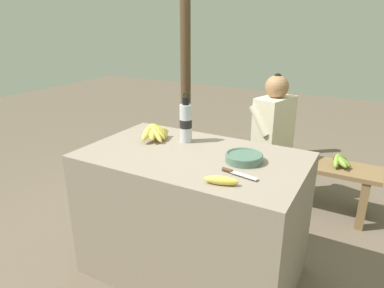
{
  "coord_description": "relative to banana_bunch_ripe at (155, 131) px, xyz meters",
  "views": [
    {
      "loc": [
        0.87,
        -1.57,
        1.5
      ],
      "look_at": [
        -0.03,
        0.05,
        0.83
      ],
      "focal_mm": 32.0,
      "sensor_mm": 36.0,
      "label": 1
    }
  ],
  "objects": [
    {
      "name": "knife",
      "position": [
        0.64,
        -0.24,
        -0.05
      ],
      "size": [
        0.2,
        0.06,
        0.02
      ],
      "rotation": [
        0.0,
        0.0,
        -0.18
      ],
      "color": "#BCBCC1",
      "rests_on": "market_counter"
    },
    {
      "name": "market_counter",
      "position": [
        0.33,
        -0.1,
        -0.45
      ],
      "size": [
        1.25,
        0.75,
        0.79
      ],
      "color": "gray",
      "rests_on": "ground_plane"
    },
    {
      "name": "wooden_bench",
      "position": [
        0.58,
        1.03,
        -0.49
      ],
      "size": [
        1.5,
        0.32,
        0.43
      ],
      "color": "brown",
      "rests_on": "ground_plane"
    },
    {
      "name": "serving_bowl",
      "position": [
        0.62,
        -0.06,
        -0.03
      ],
      "size": [
        0.2,
        0.2,
        0.05
      ],
      "color": "#4C6B5B",
      "rests_on": "market_counter"
    },
    {
      "name": "loose_banana_front",
      "position": [
        0.63,
        -0.37,
        -0.04
      ],
      "size": [
        0.17,
        0.08,
        0.04
      ],
      "rotation": [
        0.0,
        0.0,
        0.26
      ],
      "color": "#E0C64C",
      "rests_on": "market_counter"
    },
    {
      "name": "water_bottle",
      "position": [
        0.19,
        0.06,
        0.07
      ],
      "size": [
        0.08,
        0.08,
        0.31
      ],
      "color": "silver",
      "rests_on": "market_counter"
    },
    {
      "name": "seated_vendor",
      "position": [
        0.44,
        1.01,
        -0.21
      ],
      "size": [
        0.46,
        0.43,
        1.12
      ],
      "rotation": [
        0.0,
        0.0,
        2.86
      ],
      "color": "#232328",
      "rests_on": "ground_plane"
    },
    {
      "name": "support_post_near",
      "position": [
        -0.63,
        1.47,
        0.32
      ],
      "size": [
        0.11,
        0.11,
        2.35
      ],
      "color": "#4C3823",
      "rests_on": "ground_plane"
    },
    {
      "name": "banana_bunch_ripe",
      "position": [
        0.0,
        0.0,
        0.0
      ],
      "size": [
        0.16,
        0.27,
        0.12
      ],
      "color": "#4C381E",
      "rests_on": "market_counter"
    },
    {
      "name": "banana_bunch_green",
      "position": [
        1.01,
        1.03,
        -0.37
      ],
      "size": [
        0.15,
        0.21,
        0.12
      ],
      "color": "#4C381E",
      "rests_on": "wooden_bench"
    },
    {
      "name": "ground_plane",
      "position": [
        0.33,
        -0.1,
        -0.85
      ],
      "size": [
        12.0,
        12.0,
        0.0
      ],
      "primitive_type": "plane",
      "color": "brown"
    }
  ]
}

